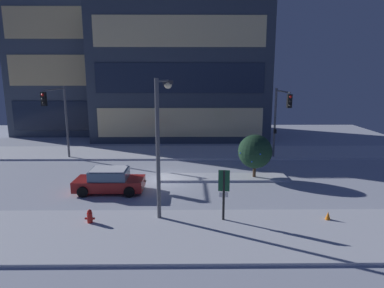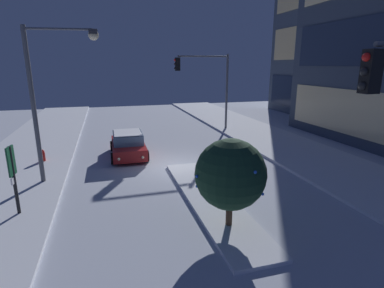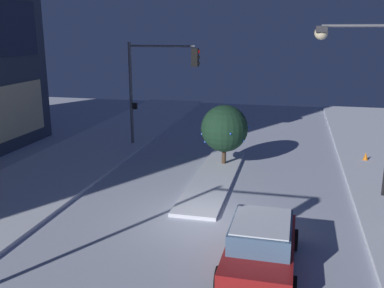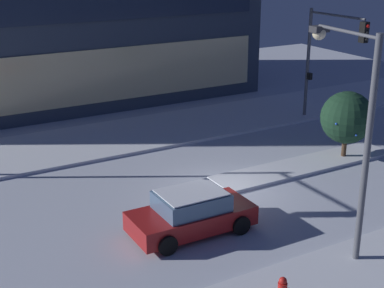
{
  "view_description": "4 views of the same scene",
  "coord_description": "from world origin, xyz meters",
  "px_view_note": "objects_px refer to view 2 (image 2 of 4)",
  "views": [
    {
      "loc": [
        2.1,
        -22.35,
        7.19
      ],
      "look_at": [
        2.34,
        0.42,
        2.48
      ],
      "focal_mm": 31.55,
      "sensor_mm": 36.0,
      "label": 1
    },
    {
      "loc": [
        15.24,
        -3.44,
        5.43
      ],
      "look_at": [
        1.6,
        0.48,
        1.67
      ],
      "focal_mm": 28.19,
      "sensor_mm": 36.0,
      "label": 2
    },
    {
      "loc": [
        -14.35,
        -2.97,
        6.73
      ],
      "look_at": [
        1.94,
        0.87,
        2.34
      ],
      "focal_mm": 40.68,
      "sensor_mm": 36.0,
      "label": 3
    },
    {
      "loc": [
        -11.37,
        -17.23,
        9.26
      ],
      "look_at": [
        -0.67,
        1.39,
        1.68
      ],
      "focal_mm": 52.98,
      "sensor_mm": 36.0,
      "label": 4
    }
  ],
  "objects_px": {
    "traffic_light_corner_far_left": "(207,78)",
    "street_lamp_arched": "(52,83)",
    "decorated_tree_median": "(230,174)",
    "car_near": "(128,145)",
    "fire_hydrant": "(43,157)",
    "parking_info_sign": "(13,173)"
  },
  "relations": [
    {
      "from": "traffic_light_corner_far_left",
      "to": "street_lamp_arched",
      "type": "distance_m",
      "value": 13.63
    },
    {
      "from": "traffic_light_corner_far_left",
      "to": "decorated_tree_median",
      "type": "xyz_separation_m",
      "value": [
        15.03,
        -4.25,
        -2.41
      ]
    },
    {
      "from": "car_near",
      "to": "decorated_tree_median",
      "type": "bearing_deg",
      "value": 16.0
    },
    {
      "from": "fire_hydrant",
      "to": "parking_info_sign",
      "type": "bearing_deg",
      "value": 2.46
    },
    {
      "from": "car_near",
      "to": "traffic_light_corner_far_left",
      "type": "xyz_separation_m",
      "value": [
        -5.51,
        6.86,
        3.66
      ]
    },
    {
      "from": "car_near",
      "to": "decorated_tree_median",
      "type": "height_order",
      "value": "decorated_tree_median"
    },
    {
      "from": "street_lamp_arched",
      "to": "decorated_tree_median",
      "type": "bearing_deg",
      "value": -37.63
    },
    {
      "from": "traffic_light_corner_far_left",
      "to": "street_lamp_arched",
      "type": "relative_size",
      "value": 0.89
    },
    {
      "from": "street_lamp_arched",
      "to": "fire_hydrant",
      "type": "xyz_separation_m",
      "value": [
        -3.43,
        -1.45,
        -4.25
      ]
    },
    {
      "from": "fire_hydrant",
      "to": "parking_info_sign",
      "type": "relative_size",
      "value": 0.3
    },
    {
      "from": "traffic_light_corner_far_left",
      "to": "street_lamp_arched",
      "type": "height_order",
      "value": "street_lamp_arched"
    },
    {
      "from": "traffic_light_corner_far_left",
      "to": "parking_info_sign",
      "type": "relative_size",
      "value": 2.34
    },
    {
      "from": "parking_info_sign",
      "to": "decorated_tree_median",
      "type": "distance_m",
      "value": 7.66
    },
    {
      "from": "traffic_light_corner_far_left",
      "to": "fire_hydrant",
      "type": "xyz_separation_m",
      "value": [
        5.63,
        -11.62,
        -3.98
      ]
    },
    {
      "from": "decorated_tree_median",
      "to": "fire_hydrant",
      "type": "bearing_deg",
      "value": -141.89
    },
    {
      "from": "street_lamp_arched",
      "to": "decorated_tree_median",
      "type": "relative_size",
      "value": 2.23
    },
    {
      "from": "street_lamp_arched",
      "to": "parking_info_sign",
      "type": "xyz_separation_m",
      "value": [
        3.07,
        -1.17,
        -2.94
      ]
    },
    {
      "from": "traffic_light_corner_far_left",
      "to": "street_lamp_arched",
      "type": "bearing_deg",
      "value": 41.69
    },
    {
      "from": "parking_info_sign",
      "to": "fire_hydrant",
      "type": "bearing_deg",
      "value": 99.34
    },
    {
      "from": "decorated_tree_median",
      "to": "car_near",
      "type": "bearing_deg",
      "value": -164.65
    },
    {
      "from": "parking_info_sign",
      "to": "decorated_tree_median",
      "type": "height_order",
      "value": "decorated_tree_median"
    },
    {
      "from": "car_near",
      "to": "street_lamp_arched",
      "type": "distance_m",
      "value": 6.25
    }
  ]
}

